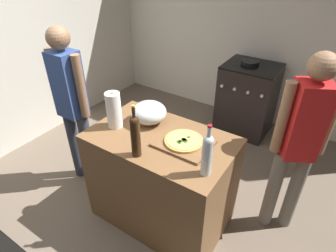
# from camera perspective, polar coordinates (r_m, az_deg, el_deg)

# --- Properties ---
(ground_plane) EXTENTS (4.40, 3.38, 0.02)m
(ground_plane) POSITION_cam_1_polar(r_m,az_deg,el_deg) (3.27, 3.98, -7.66)
(ground_plane) COLOR #6B5B4C
(kitchen_wall_rear) EXTENTS (4.40, 0.10, 2.60)m
(kitchen_wall_rear) POSITION_cam_1_polar(r_m,az_deg,el_deg) (3.90, 16.06, 19.78)
(kitchen_wall_rear) COLOR silver
(kitchen_wall_rear) RESTS_ON ground_plane
(kitchen_wall_left) EXTENTS (0.10, 3.38, 2.60)m
(kitchen_wall_left) POSITION_cam_1_polar(r_m,az_deg,el_deg) (3.89, -22.36, 18.65)
(kitchen_wall_left) COLOR silver
(kitchen_wall_left) RESTS_ON ground_plane
(counter) EXTENTS (1.12, 0.69, 0.88)m
(counter) POSITION_cam_1_polar(r_m,az_deg,el_deg) (2.43, -1.32, -10.85)
(counter) COLOR brown
(counter) RESTS_ON ground_plane
(cutting_board) EXTENTS (0.40, 0.32, 0.02)m
(cutting_board) POSITION_cam_1_polar(r_m,az_deg,el_deg) (2.07, 3.22, -3.45)
(cutting_board) COLOR brown
(cutting_board) RESTS_ON counter
(pizza) EXTENTS (0.29, 0.29, 0.03)m
(pizza) POSITION_cam_1_polar(r_m,az_deg,el_deg) (2.06, 3.23, -2.99)
(pizza) COLOR tan
(pizza) RESTS_ON cutting_board
(mixing_bowl) EXTENTS (0.29, 0.29, 0.18)m
(mixing_bowl) POSITION_cam_1_polar(r_m,az_deg,el_deg) (2.29, -3.88, 2.76)
(mixing_bowl) COLOR #B2B2B7
(mixing_bowl) RESTS_ON counter
(paper_towel_roll) EXTENTS (0.12, 0.12, 0.30)m
(paper_towel_roll) POSITION_cam_1_polar(r_m,az_deg,el_deg) (2.24, -10.93, 3.16)
(paper_towel_roll) COLOR white
(paper_towel_roll) RESTS_ON counter
(wine_bottle_amber) EXTENTS (0.07, 0.07, 0.37)m
(wine_bottle_amber) POSITION_cam_1_polar(r_m,az_deg,el_deg) (1.74, 7.95, -5.52)
(wine_bottle_amber) COLOR silver
(wine_bottle_amber) RESTS_ON counter
(wine_bottle_clear) EXTENTS (0.07, 0.07, 0.40)m
(wine_bottle_clear) POSITION_cam_1_polar(r_m,az_deg,el_deg) (1.89, -6.64, -1.75)
(wine_bottle_clear) COLOR #331E0F
(wine_bottle_clear) RESTS_ON counter
(stove) EXTENTS (0.65, 0.59, 0.94)m
(stove) POSITION_cam_1_polar(r_m,az_deg,el_deg) (3.75, 15.74, 5.35)
(stove) COLOR black
(stove) RESTS_ON ground_plane
(person_in_stripes) EXTENTS (0.40, 0.21, 1.59)m
(person_in_stripes) POSITION_cam_1_polar(r_m,az_deg,el_deg) (2.70, -18.97, 4.67)
(person_in_stripes) COLOR #383D4C
(person_in_stripes) RESTS_ON ground_plane
(person_in_red) EXTENTS (0.36, 0.29, 1.58)m
(person_in_red) POSITION_cam_1_polar(r_m,az_deg,el_deg) (2.28, 25.08, -2.78)
(person_in_red) COLOR slate
(person_in_red) RESTS_ON ground_plane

